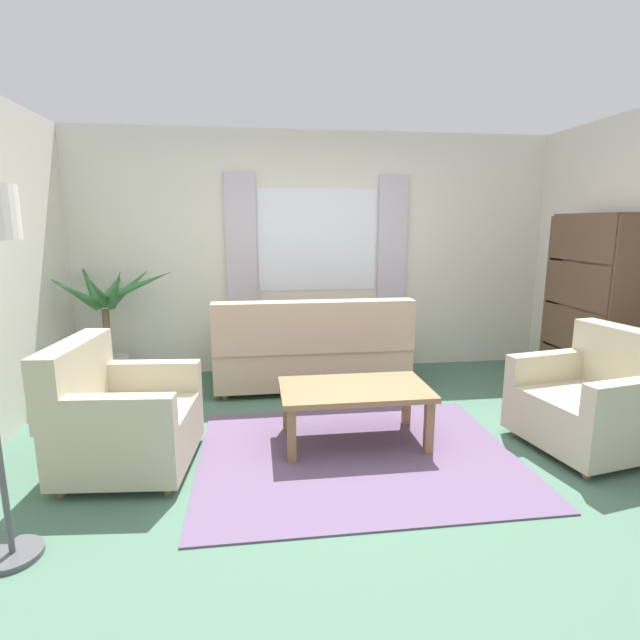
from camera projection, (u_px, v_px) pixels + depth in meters
ground_plane at (357, 456)px, 3.45m from camera, size 6.24×6.24×0.00m
wall_back at (317, 254)px, 5.39m from camera, size 5.32×0.12×2.60m
window_with_curtains at (318, 240)px, 5.28m from camera, size 1.98×0.07×1.40m
area_rug at (357, 456)px, 3.45m from camera, size 2.22×1.74×0.01m
couch at (312, 352)px, 4.85m from camera, size 1.90×0.82×0.92m
armchair_left at (120, 418)px, 3.23m from camera, size 0.89×0.91×0.88m
armchair_right at (594, 402)px, 3.53m from camera, size 0.96×0.97×0.88m
coffee_table at (354, 394)px, 3.60m from camera, size 1.10×0.64×0.44m
potted_plant at (109, 328)px, 4.80m from camera, size 1.17×1.22×1.29m
bookshelf at (587, 316)px, 4.48m from camera, size 0.30×0.94×1.72m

